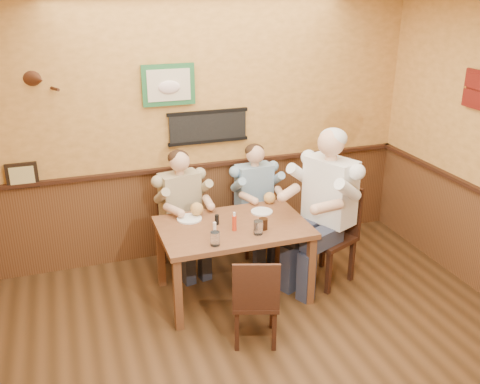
# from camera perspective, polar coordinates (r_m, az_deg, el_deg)

# --- Properties ---
(room) EXTENTS (5.02, 5.03, 2.81)m
(room) POSITION_cam_1_polar(r_m,az_deg,el_deg) (3.59, 5.30, 1.65)
(room) COLOR #321F0F
(room) RESTS_ON ground
(dining_table) EXTENTS (1.40, 0.90, 0.75)m
(dining_table) POSITION_cam_1_polar(r_m,az_deg,el_deg) (5.10, -0.71, -4.48)
(dining_table) COLOR brown
(dining_table) RESTS_ON ground
(chair_back_left) EXTENTS (0.45, 0.45, 0.83)m
(chair_back_left) POSITION_cam_1_polar(r_m,az_deg,el_deg) (5.73, -6.26, -4.23)
(chair_back_left) COLOR #351B10
(chair_back_left) RESTS_ON ground
(chair_back_right) EXTENTS (0.40, 0.40, 0.80)m
(chair_back_right) POSITION_cam_1_polar(r_m,az_deg,el_deg) (6.03, 1.47, -2.88)
(chair_back_right) COLOR #351B10
(chair_back_right) RESTS_ON ground
(chair_right_end) EXTENTS (0.62, 0.62, 1.02)m
(chair_right_end) POSITION_cam_1_polar(r_m,az_deg,el_deg) (5.48, 9.28, -4.57)
(chair_right_end) COLOR #351B10
(chair_right_end) RESTS_ON ground
(chair_near_side) EXTENTS (0.49, 0.49, 0.83)m
(chair_near_side) POSITION_cam_1_polar(r_m,az_deg,el_deg) (4.60, 1.63, -11.18)
(chair_near_side) COLOR #351B10
(chair_near_side) RESTS_ON ground
(diner_tan_shirt) EXTENTS (0.65, 0.65, 1.19)m
(diner_tan_shirt) POSITION_cam_1_polar(r_m,az_deg,el_deg) (5.66, -6.34, -2.61)
(diner_tan_shirt) COLOR tan
(diner_tan_shirt) RESTS_ON ground
(diner_blue_polo) EXTENTS (0.57, 0.57, 1.15)m
(diner_blue_polo) POSITION_cam_1_polar(r_m,az_deg,el_deg) (5.96, 1.48, -1.37)
(diner_blue_polo) COLOR #7A9BB7
(diner_blue_polo) RESTS_ON ground
(diner_white_elder) EXTENTS (0.89, 0.89, 1.45)m
(diner_white_elder) POSITION_cam_1_polar(r_m,az_deg,el_deg) (5.39, 9.42, -2.49)
(diner_white_elder) COLOR silver
(diner_white_elder) RESTS_ON ground
(water_glass_left) EXTENTS (0.09, 0.09, 0.13)m
(water_glass_left) POSITION_cam_1_polar(r_m,az_deg,el_deg) (4.67, -2.68, -5.00)
(water_glass_left) COLOR white
(water_glass_left) RESTS_ON dining_table
(water_glass_mid) EXTENTS (0.10, 0.10, 0.13)m
(water_glass_mid) POSITION_cam_1_polar(r_m,az_deg,el_deg) (4.87, 1.96, -3.82)
(water_glass_mid) COLOR white
(water_glass_mid) RESTS_ON dining_table
(cola_tumbler) EXTENTS (0.09, 0.09, 0.11)m
(cola_tumbler) POSITION_cam_1_polar(r_m,az_deg,el_deg) (4.97, 2.50, -3.41)
(cola_tumbler) COLOR black
(cola_tumbler) RESTS_ON dining_table
(hot_sauce_bottle) EXTENTS (0.05, 0.05, 0.16)m
(hot_sauce_bottle) POSITION_cam_1_polar(r_m,az_deg,el_deg) (4.92, -0.61, -3.25)
(hot_sauce_bottle) COLOR red
(hot_sauce_bottle) RESTS_ON dining_table
(salt_shaker) EXTENTS (0.03, 0.03, 0.08)m
(salt_shaker) POSITION_cam_1_polar(r_m,az_deg,el_deg) (4.95, -2.73, -3.67)
(salt_shaker) COLOR silver
(salt_shaker) RESTS_ON dining_table
(pepper_shaker) EXTENTS (0.05, 0.05, 0.10)m
(pepper_shaker) POSITION_cam_1_polar(r_m,az_deg,el_deg) (5.06, -2.48, -2.96)
(pepper_shaker) COLOR black
(pepper_shaker) RESTS_ON dining_table
(plate_far_left) EXTENTS (0.31, 0.31, 0.02)m
(plate_far_left) POSITION_cam_1_polar(r_m,az_deg,el_deg) (5.20, -5.43, -2.85)
(plate_far_left) COLOR white
(plate_far_left) RESTS_ON dining_table
(plate_far_right) EXTENTS (0.22, 0.22, 0.01)m
(plate_far_right) POSITION_cam_1_polar(r_m,az_deg,el_deg) (5.34, 2.34, -2.09)
(plate_far_right) COLOR silver
(plate_far_right) RESTS_ON dining_table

